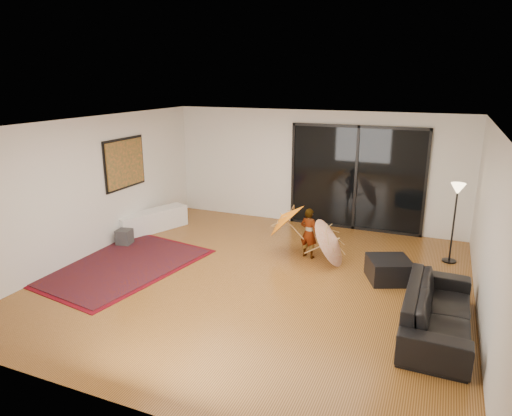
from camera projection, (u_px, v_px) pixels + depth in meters
The scene contains 17 objects.
floor at pixel (257, 280), 7.99m from camera, with size 7.00×7.00×0.00m, color #A3672C.
ceiling at pixel (257, 124), 7.24m from camera, with size 7.00×7.00×0.00m, color white.
wall_back at pixel (314, 168), 10.72m from camera, with size 7.00×7.00×0.00m, color silver.
wall_front at pixel (122, 294), 4.51m from camera, with size 7.00×7.00×0.00m, color silver.
wall_left at pixel (92, 187), 8.91m from camera, with size 7.00×7.00×0.00m, color silver.
wall_right at pixel (490, 232), 6.32m from camera, with size 7.00×7.00×0.00m, color silver.
sliding_door at pixel (356, 178), 10.36m from camera, with size 3.06×0.07×2.40m.
painting at pixel (125, 163), 9.70m from camera, with size 0.04×1.28×1.08m.
media_console at pixel (152, 221), 10.48m from camera, with size 0.43×1.72×0.48m, color white.
speaker at pixel (124, 237), 9.62m from camera, with size 0.29×0.29×0.33m, color #424244.
persian_rug at pixel (120, 265), 8.60m from camera, with size 2.67×3.40×0.02m.
sofa at pixel (438, 310), 6.29m from camera, with size 2.21×0.86×0.64m, color black.
ottoman at pixel (389, 270), 7.92m from camera, with size 0.69×0.69×0.39m, color black.
floor_lamp at pixel (456, 200), 8.44m from camera, with size 0.27×0.27×1.54m.
child at pixel (309, 233), 8.87m from camera, with size 0.36×0.24×1.00m, color #999999.
parasol_orange at pixel (281, 219), 8.96m from camera, with size 0.75×0.91×0.90m.
parasol_white at pixel (337, 239), 8.51m from camera, with size 0.66×0.96×0.98m.
Camera 1 is at (2.81, -6.77, 3.42)m, focal length 32.00 mm.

